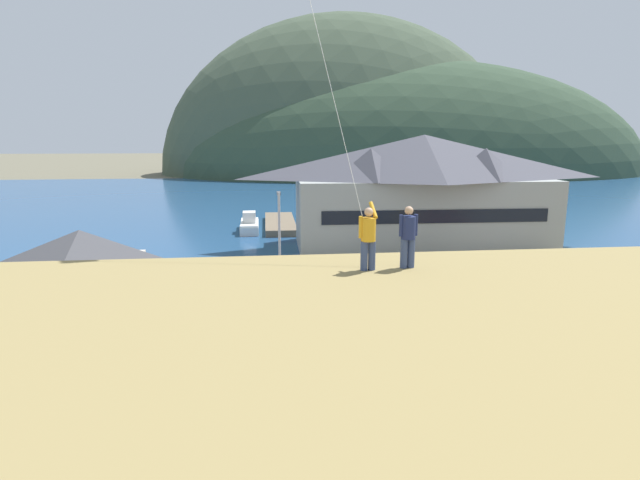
{
  "coord_description": "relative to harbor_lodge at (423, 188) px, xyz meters",
  "views": [
    {
      "loc": [
        -2.25,
        -21.83,
        9.68
      ],
      "look_at": [
        1.09,
        9.0,
        3.34
      ],
      "focal_mm": 28.32,
      "sensor_mm": 36.0,
      "label": 1
    }
  ],
  "objects": [
    {
      "name": "ground_plane",
      "position": [
        -11.62,
        -21.55,
        -5.25
      ],
      "size": [
        600.0,
        600.0,
        0.0
      ],
      "primitive_type": "plane",
      "color": "#66604C"
    },
    {
      "name": "parking_lot_pad",
      "position": [
        -11.62,
        -16.55,
        -5.2
      ],
      "size": [
        40.0,
        20.0,
        0.1
      ],
      "primitive_type": "cube",
      "color": "gray",
      "rests_on": "ground"
    },
    {
      "name": "bay_water",
      "position": [
        -11.62,
        38.45,
        -5.24
      ],
      "size": [
        360.0,
        84.0,
        0.03
      ],
      "primitive_type": "cube",
      "color": "navy",
      "rests_on": "ground"
    },
    {
      "name": "far_hill_west_ridge",
      "position": [
        8.48,
        97.36,
        -5.25
      ],
      "size": [
        99.46,
        61.69,
        83.55
      ],
      "primitive_type": "ellipsoid",
      "color": "#42513D",
      "rests_on": "ground"
    },
    {
      "name": "far_hill_east_peak",
      "position": [
        26.57,
        87.97,
        -5.25
      ],
      "size": [
        124.38,
        56.52,
        58.18
      ],
      "primitive_type": "ellipsoid",
      "color": "#334733",
      "rests_on": "ground"
    },
    {
      "name": "harbor_lodge",
      "position": [
        0.0,
        0.0,
        0.0
      ],
      "size": [
        23.63,
        9.68,
        9.89
      ],
      "color": "#999E99",
      "rests_on": "ground"
    },
    {
      "name": "storage_shed_near_lot",
      "position": [
        -23.73,
        -15.96,
        -2.72
      ],
      "size": [
        6.22,
        5.45,
        4.87
      ],
      "color": "beige",
      "rests_on": "ground"
    },
    {
      "name": "wharf_dock",
      "position": [
        -12.36,
        11.49,
        -4.9
      ],
      "size": [
        3.2,
        12.39,
        0.7
      ],
      "color": "#70604C",
      "rests_on": "ground"
    },
    {
      "name": "moored_boat_wharfside",
      "position": [
        -15.6,
        8.82,
        -4.53
      ],
      "size": [
        1.93,
        5.81,
        2.16
      ],
      "color": "silver",
      "rests_on": "ground"
    },
    {
      "name": "moored_boat_outer_mooring",
      "position": [
        -9.07,
        8.16,
        -4.53
      ],
      "size": [
        2.55,
        6.16,
        2.16
      ],
      "color": "navy",
      "rests_on": "ground"
    },
    {
      "name": "parked_car_front_row_silver",
      "position": [
        -1.82,
        -20.51,
        -4.19
      ],
      "size": [
        4.24,
        2.13,
        1.82
      ],
      "color": "navy",
      "rests_on": "parking_lot_pad"
    },
    {
      "name": "parked_car_mid_row_center",
      "position": [
        -13.17,
        -19.97,
        -4.19
      ],
      "size": [
        4.27,
        2.2,
        1.82
      ],
      "color": "#236633",
      "rests_on": "parking_lot_pad"
    },
    {
      "name": "parked_car_back_row_left",
      "position": [
        -10.7,
        -14.01,
        -4.19
      ],
      "size": [
        4.34,
        2.34,
        1.82
      ],
      "color": "navy",
      "rests_on": "parking_lot_pad"
    },
    {
      "name": "parked_car_corner_spot",
      "position": [
        -7.12,
        -20.25,
        -4.19
      ],
      "size": [
        4.29,
        2.22,
        1.82
      ],
      "color": "#B28923",
      "rests_on": "parking_lot_pad"
    },
    {
      "name": "parked_car_lone_by_shed",
      "position": [
        4.79,
        -20.53,
        -4.19
      ],
      "size": [
        4.28,
        2.21,
        1.82
      ],
      "color": "red",
      "rests_on": "parking_lot_pad"
    },
    {
      "name": "parked_car_back_row_right",
      "position": [
        -16.58,
        -14.53,
        -4.19
      ],
      "size": [
        4.34,
        2.35,
        1.82
      ],
      "color": "#9EA3A8",
      "rests_on": "parking_lot_pad"
    },
    {
      "name": "parked_car_mid_row_far",
      "position": [
        -1.01,
        -14.41,
        -4.19
      ],
      "size": [
        4.27,
        2.2,
        1.82
      ],
      "color": "#B28923",
      "rests_on": "parking_lot_pad"
    },
    {
      "name": "parked_car_front_row_red",
      "position": [
        4.05,
        -14.29,
        -4.19
      ],
      "size": [
        4.23,
        2.12,
        1.82
      ],
      "color": "red",
      "rests_on": "parking_lot_pad"
    },
    {
      "name": "parking_light_pole",
      "position": [
        -13.02,
        -10.98,
        -1.58
      ],
      "size": [
        0.24,
        0.78,
        6.11
      ],
      "color": "#ADADB2",
      "rests_on": "parking_lot_pad"
    },
    {
      "name": "person_kite_flyer",
      "position": [
        -11.11,
        -30.11,
        1.77
      ],
      "size": [
        0.52,
        0.68,
        1.86
      ],
      "color": "#384770",
      "rests_on": "grassy_hill_foreground"
    },
    {
      "name": "person_companion",
      "position": [
        -9.95,
        -29.98,
        1.76
      ],
      "size": [
        0.55,
        0.4,
        1.74
      ],
      "color": "#384770",
      "rests_on": "grassy_hill_foreground"
    }
  ]
}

